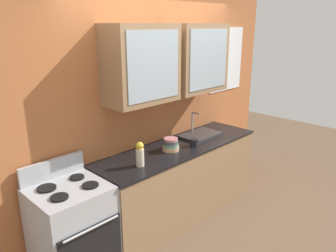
{
  "coord_description": "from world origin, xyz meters",
  "views": [
    {
      "loc": [
        -2.64,
        -2.4,
        2.24
      ],
      "look_at": [
        -0.19,
        0.0,
        1.18
      ],
      "focal_mm": 35.18,
      "sensor_mm": 36.0,
      "label": 1
    }
  ],
  "objects": [
    {
      "name": "vase",
      "position": [
        -0.68,
        -0.1,
        1.01
      ],
      "size": [
        0.08,
        0.08,
        0.25
      ],
      "color": "beige",
      "rests_on": "counter"
    },
    {
      "name": "counter",
      "position": [
        0.0,
        0.0,
        0.45
      ],
      "size": [
        2.21,
        0.65,
        0.89
      ],
      "color": "#93704C",
      "rests_on": "ground_plane"
    },
    {
      "name": "cup_near_sink",
      "position": [
        0.12,
        -0.12,
        0.93
      ],
      "size": [
        0.12,
        0.09,
        0.09
      ],
      "color": "black",
      "rests_on": "counter"
    },
    {
      "name": "bowl_stack",
      "position": [
        -0.16,
        -0.02,
        0.96
      ],
      "size": [
        0.19,
        0.19,
        0.14
      ],
      "color": "#E0AD7F",
      "rests_on": "counter"
    },
    {
      "name": "sink_faucet",
      "position": [
        0.45,
        0.06,
        0.91
      ],
      "size": [
        0.52,
        0.33,
        0.29
      ],
      "color": "#2D2D30",
      "rests_on": "counter"
    },
    {
      "name": "ground_plane",
      "position": [
        0.0,
        0.0,
        0.0
      ],
      "size": [
        10.0,
        10.0,
        0.0
      ],
      "primitive_type": "plane",
      "color": "brown"
    },
    {
      "name": "back_wall_unit",
      "position": [
        0.01,
        0.3,
        1.54
      ],
      "size": [
        4.1,
        0.48,
        2.81
      ],
      "color": "#B76638",
      "rests_on": "ground_plane"
    },
    {
      "name": "stove_range",
      "position": [
        -1.41,
        0.0,
        0.45
      ],
      "size": [
        0.65,
        0.64,
        1.07
      ],
      "color": "#ADAFB5",
      "rests_on": "ground_plane"
    }
  ]
}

